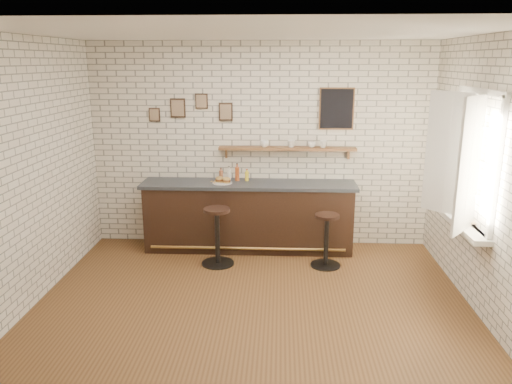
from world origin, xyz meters
The scene contains 21 objects.
ground centered at (0.00, 0.00, 0.00)m, with size 5.00×5.00×0.00m, color brown.
bar_counter centered at (-0.15, 1.70, 0.51)m, with size 3.10×0.65×1.01m.
sandwich_plate centered at (-0.53, 1.66, 1.02)m, with size 0.28×0.28×0.01m, color white.
ciabatta_sandwich centered at (-0.52, 1.66, 1.06)m, with size 0.26×0.18×0.08m.
potato_chips centered at (-0.54, 1.66, 1.02)m, with size 0.27×0.17×0.00m.
bitters_bottle_brown centered at (-0.57, 1.82, 1.09)m, with size 0.06×0.06×0.19m.
bitters_bottle_white centered at (-0.45, 1.82, 1.10)m, with size 0.06×0.06×0.22m.
bitters_bottle_amber centered at (-0.33, 1.82, 1.12)m, with size 0.06×0.06×0.26m.
condiment_bottle_yellow centered at (-0.19, 1.82, 1.08)m, with size 0.06×0.06×0.18m.
bar_stool_left centered at (-0.54, 1.08, 0.43)m, with size 0.46×0.46×0.80m.
bar_stool_right centered at (0.94, 1.09, 0.39)m, with size 0.41×0.41×0.74m.
wall_shelf centered at (0.40, 1.90, 1.48)m, with size 2.00×0.18×0.18m.
shelf_cup_a centered at (0.07, 1.90, 1.55)m, with size 0.13×0.13×0.10m, color white.
shelf_cup_b centered at (0.46, 1.90, 1.55)m, with size 0.11×0.11×0.10m, color white.
shelf_cup_c centered at (0.75, 1.90, 1.54)m, with size 0.11×0.11×0.09m, color white.
shelf_cup_d centered at (0.92, 1.90, 1.55)m, with size 0.11×0.11×0.10m, color white.
back_wall_decor centered at (0.23, 1.98, 2.05)m, with size 2.96×0.02×0.56m.
window_sill centered at (2.40, 0.30, 0.90)m, with size 0.20×1.35×0.06m.
casement_window centered at (2.36, 0.30, 1.65)m, with size 0.40×1.30×1.56m.
book_lower centered at (2.38, 0.24, 0.94)m, with size 0.15×0.20×0.02m, color tan.
book_upper centered at (2.38, 0.22, 0.96)m, with size 0.15×0.21×0.02m, color tan.
Camera 1 is at (0.30, -5.29, 2.72)m, focal length 35.00 mm.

